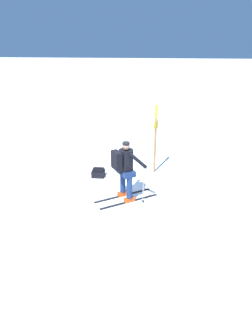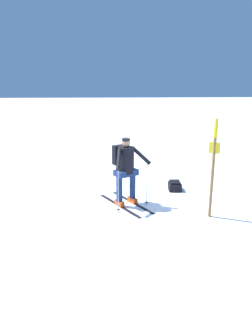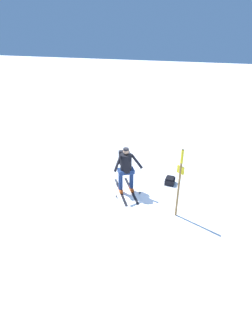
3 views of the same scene
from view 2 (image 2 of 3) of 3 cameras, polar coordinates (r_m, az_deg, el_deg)
ground_plane at (r=8.31m, az=3.36°, el=-6.11°), size 80.00×80.00×0.00m
skier at (r=7.93m, az=-0.11°, el=0.33°), size 1.76×1.33×1.67m
dropped_backpack at (r=9.25m, az=8.49°, el=-3.11°), size 0.41×0.36×0.27m
trail_marker at (r=7.36m, az=14.98°, el=1.26°), size 0.14×0.22×2.22m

